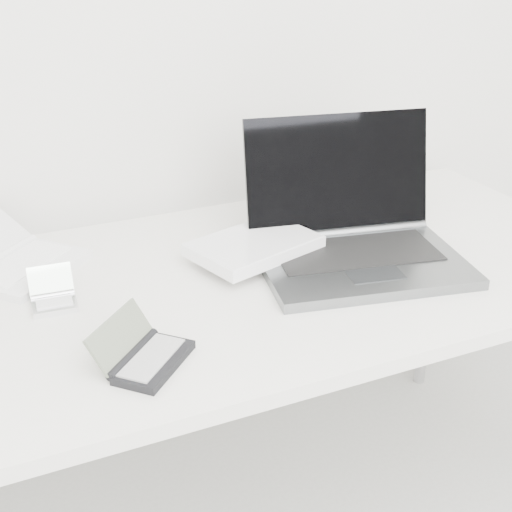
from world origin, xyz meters
name	(u,v)px	position (x,y,z in m)	size (l,w,h in m)	color
desk	(261,291)	(0.00, 1.55, 0.68)	(1.60, 0.80, 0.73)	white
laptop_large	(331,239)	(0.17, 1.54, 0.78)	(0.60, 0.44, 0.29)	slate
netbook_open_white	(11,259)	(-0.48, 1.78, 0.75)	(0.37, 0.38, 0.10)	white
pda_silver	(53,298)	(-0.43, 1.59, 0.74)	(0.09, 0.10, 0.07)	silver
palmtop_charcoal	(145,356)	(-0.32, 1.32, 0.75)	(0.20, 0.20, 0.08)	black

